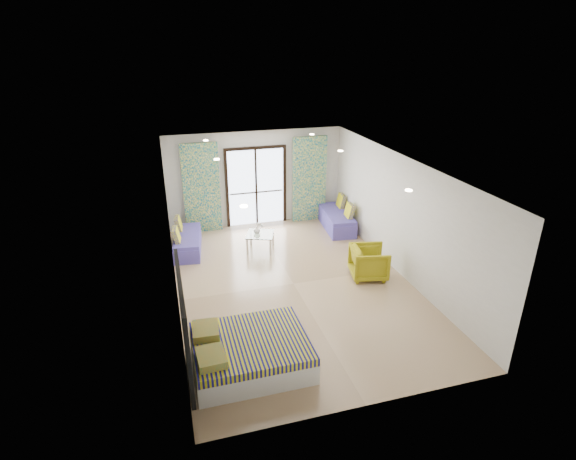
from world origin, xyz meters
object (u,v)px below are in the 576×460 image
object	(u,v)px
coffee_table	(260,236)
armchair	(369,261)
bed	(249,352)
daybed_right	(337,219)
daybed_left	(187,242)

from	to	relation	value
coffee_table	armchair	bearing A→B (deg)	-45.51
coffee_table	armchair	size ratio (longest dim) A/B	1.08
bed	daybed_right	world-z (taller)	daybed_right
bed	daybed_left	world-z (taller)	daybed_left
daybed_left	armchair	world-z (taller)	armchair
coffee_table	armchair	distance (m)	2.91
bed	daybed_right	xyz separation A→B (m)	(3.59, 5.13, -0.00)
daybed_right	armchair	size ratio (longest dim) A/B	2.26
bed	daybed_left	size ratio (longest dim) A/B	1.11
daybed_left	armchair	xyz separation A→B (m)	(3.84, -2.53, 0.15)
coffee_table	armchair	xyz separation A→B (m)	(2.04, -2.07, 0.01)
daybed_right	coffee_table	world-z (taller)	daybed_right
bed	armchair	bearing A→B (deg)	34.92
daybed_left	daybed_right	bearing A→B (deg)	11.82
daybed_left	coffee_table	distance (m)	1.87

